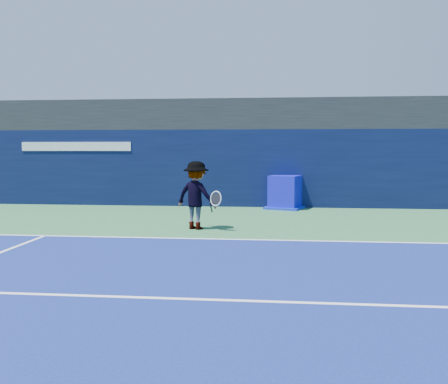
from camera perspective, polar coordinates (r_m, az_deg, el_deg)
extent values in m
plane|color=#2F6A3D|center=(9.56, 0.02, -8.73)|extent=(80.00, 80.00, 0.00)
cube|color=white|center=(12.48, 1.46, -5.44)|extent=(24.00, 0.10, 0.01)
cube|color=white|center=(7.64, -1.58, -12.21)|extent=(24.00, 0.10, 0.01)
cube|color=black|center=(20.80, 3.36, 8.66)|extent=(36.00, 3.00, 1.20)
cube|color=#091135|center=(19.78, 3.19, 2.76)|extent=(36.00, 1.00, 3.00)
cube|color=white|center=(20.81, -16.57, 5.01)|extent=(4.50, 0.04, 0.35)
cube|color=#0F0DBF|center=(19.00, 6.98, 0.00)|extent=(1.32, 1.32, 1.25)
cube|color=#0D21BB|center=(19.06, 6.96, -1.75)|extent=(1.65, 1.65, 0.08)
imported|color=silver|center=(14.04, -3.19, -0.38)|extent=(1.42, 1.14, 1.91)
cylinder|color=black|center=(13.76, -1.49, -1.76)|extent=(0.09, 0.17, 0.30)
torus|color=white|center=(13.67, -0.94, -0.75)|extent=(0.35, 0.20, 0.34)
cylinder|color=black|center=(13.67, -0.94, -0.75)|extent=(0.29, 0.15, 0.29)
sphere|color=#B8CF17|center=(14.67, -2.91, -1.14)|extent=(0.07, 0.07, 0.07)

